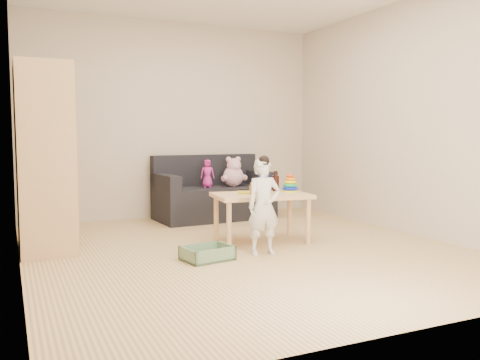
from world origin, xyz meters
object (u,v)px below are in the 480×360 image
wardrobe (44,158)px  sofa (214,203)px  play_table (261,218)px  toddler (264,208)px

wardrobe → sofa: bearing=24.8°
play_table → toddler: bearing=-114.7°
wardrobe → toddler: wardrobe is taller
wardrobe → play_table: bearing=-15.8°
play_table → toddler: 0.57m
wardrobe → toddler: (1.81, -1.07, -0.44)m
wardrobe → play_table: size_ratio=1.84×
wardrobe → toddler: size_ratio=2.03×
sofa → wardrobe: bearing=-158.7°
play_table → toddler: toddler is taller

